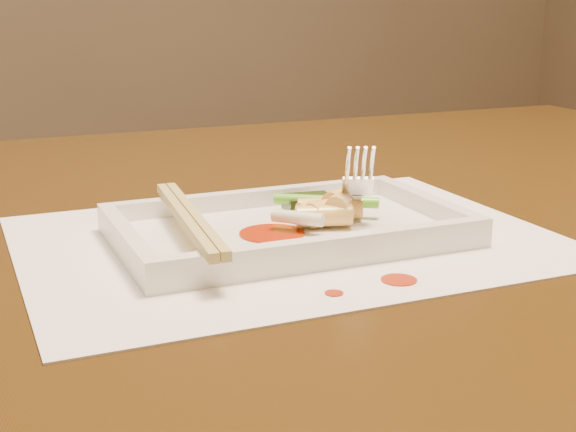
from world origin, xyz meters
name	(u,v)px	position (x,y,z in m)	size (l,w,h in m)	color
table	(270,313)	(0.00, 0.00, 0.65)	(1.40, 0.90, 0.75)	black
placemat	(288,239)	(-0.02, -0.10, 0.75)	(0.40, 0.30, 0.00)	white
sauce_splatter_a	(399,280)	(0.01, -0.21, 0.75)	(0.02, 0.02, 0.00)	#A62004
sauce_splatter_b	(334,293)	(-0.04, -0.22, 0.75)	(0.01, 0.01, 0.00)	#A62004
plate_base	(288,234)	(-0.02, -0.10, 0.76)	(0.26, 0.16, 0.01)	white
plate_rim_far	(254,198)	(-0.02, -0.03, 0.77)	(0.26, 0.01, 0.01)	white
plate_rim_near	(331,247)	(-0.02, -0.17, 0.77)	(0.26, 0.01, 0.01)	white
plate_rim_left	(127,238)	(-0.15, -0.10, 0.77)	(0.01, 0.14, 0.01)	white
plate_rim_right	(426,204)	(0.10, -0.10, 0.77)	(0.01, 0.14, 0.01)	white
veg_piece	(308,203)	(0.01, -0.06, 0.77)	(0.04, 0.03, 0.01)	black
scallion_white	(298,218)	(-0.02, -0.11, 0.77)	(0.01, 0.01, 0.04)	#EAEACC
scallion_green	(326,201)	(0.02, -0.08, 0.77)	(0.01, 0.01, 0.09)	#47A61A
chopstick_a	(184,218)	(-0.11, -0.10, 0.78)	(0.01, 0.20, 0.01)	tan
chopstick_b	(194,217)	(-0.10, -0.10, 0.78)	(0.01, 0.20, 0.01)	tan
fork	(360,124)	(0.05, -0.08, 0.83)	(0.09, 0.10, 0.14)	silver
sauce_blob_0	(272,233)	(-0.04, -0.11, 0.76)	(0.05, 0.05, 0.00)	#A62004
rice_cake_0	(330,208)	(0.01, -0.09, 0.77)	(0.02, 0.02, 0.05)	#FCDD76
rice_cake_1	(324,216)	(0.00, -0.11, 0.77)	(0.02, 0.02, 0.04)	#FCDD76
rice_cake_2	(341,202)	(0.02, -0.10, 0.78)	(0.02, 0.02, 0.04)	#FCDD76
rice_cake_3	(326,211)	(0.01, -0.10, 0.77)	(0.02, 0.02, 0.05)	#FCDD76
rice_cake_4	(329,211)	(0.01, -0.10, 0.77)	(0.02, 0.02, 0.04)	#FCDD76
rice_cake_5	(343,199)	(0.03, -0.09, 0.78)	(0.02, 0.02, 0.04)	#FCDD76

